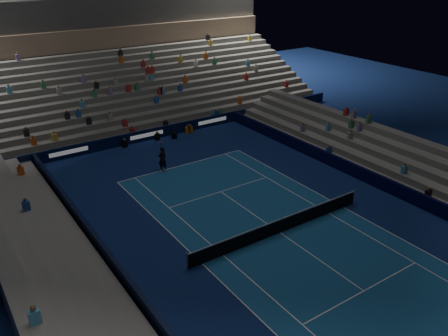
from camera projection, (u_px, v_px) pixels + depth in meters
ground at (280, 233)px, 27.60m from camera, size 90.00×90.00×0.00m
court_surface at (280, 233)px, 27.60m from camera, size 10.97×23.77×0.01m
sponsor_barrier_far at (146, 135)px, 41.31m from camera, size 44.00×0.25×1.00m
sponsor_barrier_east at (386, 185)px, 32.33m from camera, size 0.25×37.00×1.00m
sponsor_barrier_west at (129, 285)px, 22.46m from camera, size 0.25×37.00×1.00m
grandstand_main at (105, 82)px, 47.18m from camera, size 44.00×15.20×11.20m
grandstand_east at (417, 168)px, 33.92m from camera, size 5.00×37.00×2.50m
grandstand_west at (55, 305)px, 20.52m from camera, size 5.00×37.00×2.50m
tennis_net at (280, 226)px, 27.39m from camera, size 12.90×0.10×1.10m
tennis_player at (162, 159)px, 35.11m from camera, size 0.83×0.63×2.04m
broadcast_camera at (174, 135)px, 41.87m from camera, size 0.51×0.91×0.56m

